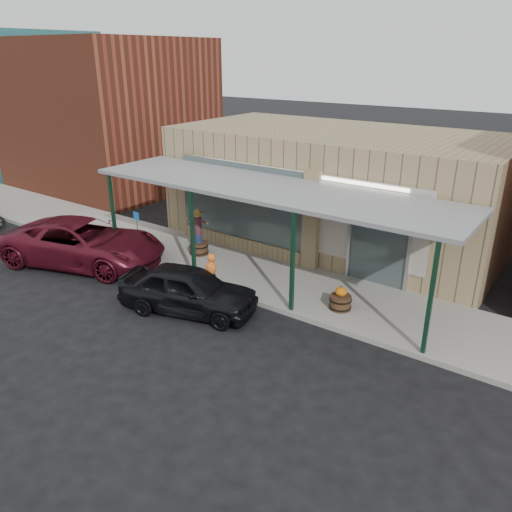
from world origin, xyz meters
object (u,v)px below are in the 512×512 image
Objects in this scene: barrel_pumpkin at (340,301)px; parked_sedan at (188,289)px; handicap_sign at (137,226)px; car_maroon at (84,243)px; barrel_scarecrow at (199,239)px.

barrel_pumpkin is 0.19× the size of parked_sedan.
barrel_pumpkin is 7.92m from handicap_sign.
car_maroon is at bearing -167.94° from barrel_pumpkin.
car_maroon is (-0.90, -1.63, -0.32)m from handicap_sign.
handicap_sign is 0.26× the size of car_maroon.
barrel_pumpkin is at bearing -95.82° from car_maroon.
barrel_pumpkin is at bearing -72.72° from parked_sedan.
parked_sedan is 0.75× the size of car_maroon.
car_maroon is (-5.25, 0.45, 0.10)m from parked_sedan.
car_maroon reaches higher than parked_sedan.
barrel_scarecrow is at bearing 21.49° from parked_sedan.
barrel_scarecrow is 3.95m from parked_sedan.
parked_sedan is (-3.54, -2.33, 0.27)m from barrel_pumpkin.
barrel_scarecrow reaches higher than handicap_sign.
barrel_scarecrow is 6.01m from barrel_pumpkin.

